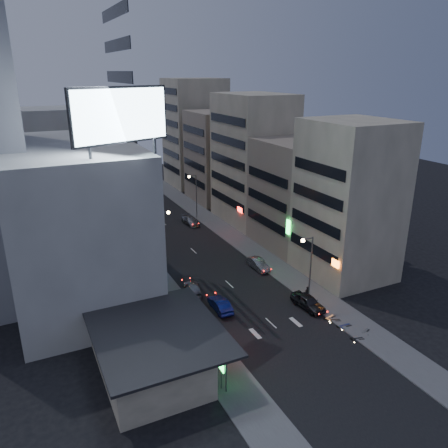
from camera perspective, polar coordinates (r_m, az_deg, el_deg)
ground at (r=45.29m, az=8.89°, el=-15.09°), size 180.00×180.00×0.00m
sidewalk_left at (r=66.89m, az=-11.66°, el=-3.38°), size 4.00×120.00×0.12m
sidewalk_right at (r=71.98m, az=0.73°, el=-1.30°), size 4.00×120.00×0.12m
food_court at (r=40.72m, az=-9.75°, el=-16.15°), size 11.00×13.00×3.88m
white_building at (r=53.12m, az=-18.94°, el=0.23°), size 14.00×24.00×18.00m
shophouse_near at (r=57.25m, az=15.94°, el=2.94°), size 10.00×11.00×20.00m
shophouse_mid at (r=66.71m, az=9.64°, el=3.91°), size 11.00×12.00×16.00m
shophouse_far at (r=76.45m, az=3.83°, el=8.41°), size 10.00×14.00×22.00m
far_left_a at (r=77.11m, az=-20.45°, el=6.58°), size 11.00×10.00×20.00m
far_left_b at (r=90.27m, az=-21.50°, el=6.54°), size 12.00×10.00×15.00m
far_right_a at (r=90.15m, az=-0.66°, el=8.83°), size 11.00×12.00×18.00m
far_right_b at (r=102.56m, az=-3.81°, el=11.77°), size 12.00×12.00×24.00m
billboard at (r=41.42m, az=-13.32°, el=13.62°), size 9.52×3.75×6.20m
street_lamp_right_near at (r=50.02m, az=10.95°, el=-4.69°), size 1.60×0.44×8.02m
street_lamp_left at (r=58.28m, az=-8.01°, el=-1.00°), size 1.60×0.44×8.02m
street_lamp_right_far at (r=78.25m, az=-3.91°, el=4.43°), size 1.60×0.44×8.02m
parked_car_right_near at (r=50.99m, az=10.91°, el=-9.96°), size 2.26×4.76×1.57m
parked_car_right_mid at (r=59.63m, az=4.47°, el=-5.23°), size 1.54×4.29×1.41m
parked_car_left at (r=66.25m, az=-9.45°, el=-2.89°), size 2.74×5.04×1.34m
parked_car_right_far at (r=76.59m, az=-4.39°, el=0.42°), size 2.22×4.82×1.36m
road_car_blue at (r=49.72m, az=-0.51°, el=-10.48°), size 1.68×4.37×1.42m
road_car_silver at (r=53.38m, az=-4.07°, el=-8.36°), size 2.84×4.87×1.33m
person at (r=52.62m, az=10.78°, el=-8.81°), size 0.59×0.40×1.60m
scooter_black_a at (r=47.26m, az=17.68°, el=-13.35°), size 0.92×1.74×1.01m
scooter_silver_a at (r=48.75m, az=18.09°, el=-12.32°), size 1.18×1.73×1.01m
scooter_blue at (r=49.06m, az=16.04°, el=-11.78°), size 0.73×1.92×1.15m
scooter_black_b at (r=49.60m, az=14.93°, el=-11.38°), size 1.19×1.79×1.04m
scooter_silver_b at (r=50.22m, az=14.02°, el=-10.84°), size 1.01×1.90×1.11m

